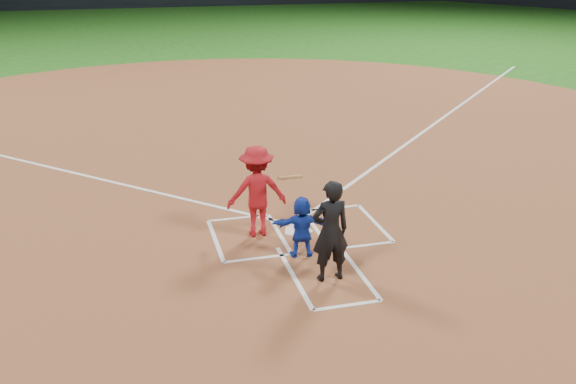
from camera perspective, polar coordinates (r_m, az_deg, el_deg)
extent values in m
plane|color=#1C5515|center=(12.32, 0.87, -3.55)|extent=(120.00, 120.00, 0.00)
cylinder|color=brown|center=(17.80, -4.38, 4.32)|extent=(28.00, 28.00, 0.01)
cylinder|color=white|center=(12.32, 0.87, -3.47)|extent=(0.60, 0.60, 0.02)
imported|color=#1638B8|center=(11.17, 1.24, -3.10)|extent=(1.06, 0.50, 1.10)
imported|color=black|center=(10.29, 3.80, -3.49)|extent=(0.65, 0.45, 1.72)
cube|color=white|center=(12.93, -4.42, -2.31)|extent=(1.22, 0.08, 0.01)
cube|color=white|center=(11.31, -2.67, -5.90)|extent=(1.22, 0.08, 0.01)
cube|color=white|center=(12.23, -0.80, -3.68)|extent=(0.08, 1.83, 0.01)
cube|color=white|center=(12.02, -6.46, -4.28)|extent=(0.08, 1.83, 0.01)
cube|color=white|center=(13.39, 3.85, -1.45)|extent=(1.22, 0.08, 0.01)
cube|color=white|center=(11.82, 6.67, -4.75)|extent=(1.22, 0.08, 0.01)
cube|color=white|center=(12.41, 2.52, -3.30)|extent=(0.08, 1.83, 0.01)
cube|color=white|center=(12.80, 7.74, -2.69)|extent=(0.08, 1.83, 0.01)
cube|color=white|center=(10.72, 0.50, -7.48)|extent=(0.08, 2.20, 0.01)
cube|color=white|center=(11.03, 6.06, -6.74)|extent=(0.08, 2.20, 0.01)
cube|color=white|center=(9.96, 5.30, -10.00)|extent=(1.10, 0.08, 0.01)
cube|color=white|center=(21.40, 13.96, 6.68)|extent=(14.21, 14.21, 0.01)
imported|color=#AC131A|center=(11.89, -2.79, 0.07)|extent=(1.13, 0.66, 1.74)
cylinder|color=#A8753D|center=(11.79, 0.20, 1.31)|extent=(0.65, 0.62, 0.28)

